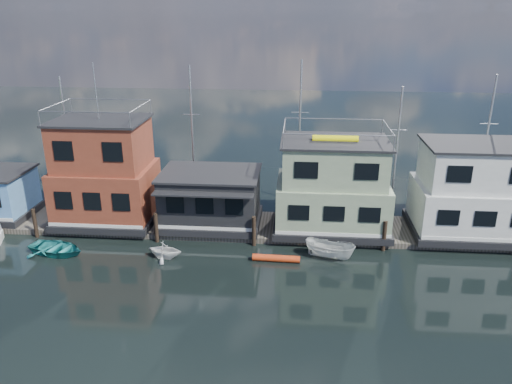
# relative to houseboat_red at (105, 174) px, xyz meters

# --- Properties ---
(ground) EXTENTS (160.00, 160.00, 0.00)m
(ground) POSITION_rel_houseboat_red_xyz_m (8.50, -12.00, -4.10)
(ground) COLOR black
(ground) RESTS_ON ground
(dock) EXTENTS (48.00, 5.00, 0.40)m
(dock) POSITION_rel_houseboat_red_xyz_m (8.50, 0.00, -3.90)
(dock) COLOR #595147
(dock) RESTS_ON ground
(houseboat_red) EXTENTS (7.40, 5.90, 11.86)m
(houseboat_red) POSITION_rel_houseboat_red_xyz_m (0.00, 0.00, 0.00)
(houseboat_red) COLOR black
(houseboat_red) RESTS_ON dock
(houseboat_dark) EXTENTS (7.40, 6.10, 4.06)m
(houseboat_dark) POSITION_rel_houseboat_red_xyz_m (8.00, -0.02, -1.69)
(houseboat_dark) COLOR black
(houseboat_dark) RESTS_ON dock
(houseboat_green) EXTENTS (8.40, 5.90, 7.03)m
(houseboat_green) POSITION_rel_houseboat_red_xyz_m (17.00, 0.00, -0.55)
(houseboat_green) COLOR black
(houseboat_green) RESTS_ON dock
(houseboat_white) EXTENTS (8.40, 5.90, 6.66)m
(houseboat_white) POSITION_rel_houseboat_red_xyz_m (27.00, 0.00, -0.57)
(houseboat_white) COLOR black
(houseboat_white) RESTS_ON dock
(pilings) EXTENTS (42.28, 0.28, 2.20)m
(pilings) POSITION_rel_houseboat_red_xyz_m (8.17, -2.80, -3.00)
(pilings) COLOR #2D2116
(pilings) RESTS_ON ground
(background_masts) EXTENTS (36.40, 0.16, 12.00)m
(background_masts) POSITION_rel_houseboat_red_xyz_m (13.26, 6.00, 1.45)
(background_masts) COLOR silver
(background_masts) RESTS_ON ground
(dinghy_white) EXTENTS (2.60, 2.33, 1.23)m
(dinghy_white) POSITION_rel_houseboat_red_xyz_m (5.72, -5.21, -3.49)
(dinghy_white) COLOR white
(dinghy_white) RESTS_ON ground
(motorboat) EXTENTS (3.69, 2.46, 1.33)m
(motorboat) POSITION_rel_houseboat_red_xyz_m (16.72, -4.36, -3.44)
(motorboat) COLOR silver
(motorboat) RESTS_ON ground
(red_kayak) EXTENTS (3.16, 0.58, 0.46)m
(red_kayak) POSITION_rel_houseboat_red_xyz_m (13.18, -5.05, -3.87)
(red_kayak) COLOR red
(red_kayak) RESTS_ON ground
(dinghy_teal) EXTENTS (4.48, 3.64, 0.82)m
(dinghy_teal) POSITION_rel_houseboat_red_xyz_m (-1.83, -5.23, -3.69)
(dinghy_teal) COLOR teal
(dinghy_teal) RESTS_ON ground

